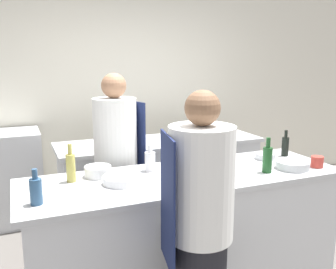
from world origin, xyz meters
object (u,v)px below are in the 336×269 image
object	(u,v)px
chef_at_stove	(116,167)
bottle_olive_oil	(71,167)
bowl_ceramic_blue	(98,171)
chef_at_prep_near	(200,228)
bottle_wine	(150,161)
bottle_cooking_oil	(285,146)
bottle_vinegar	(36,190)
stockpot	(114,139)
bowl_wooden_salad	(292,165)
bottle_sauce	(267,159)
bowl_prep_small	(121,179)
cup	(317,162)
bowl_mixing_large	(265,156)

from	to	relation	value
chef_at_stove	bottle_olive_oil	size ratio (longest dim) A/B	5.89
bowl_ceramic_blue	chef_at_prep_near	bearing A→B (deg)	-65.03
chef_at_prep_near	bottle_olive_oil	distance (m)	1.06
chef_at_prep_near	bottle_wine	xyz separation A→B (m)	(0.00, 0.86, 0.19)
bottle_cooking_oil	bowl_ceramic_blue	distance (m)	1.71
chef_at_prep_near	bottle_vinegar	world-z (taller)	chef_at_prep_near
bottle_wine	stockpot	world-z (taller)	bottle_wine
chef_at_stove	bottle_cooking_oil	xyz separation A→B (m)	(1.45, -0.52, 0.18)
chef_at_stove	bottle_wine	size ratio (longest dim) A/B	7.87
bottle_wine	bottle_cooking_oil	bearing A→B (deg)	-1.58
bottle_vinegar	bowl_wooden_salad	bearing A→B (deg)	-0.03
bowl_ceramic_blue	bottle_cooking_oil	bearing A→B (deg)	-1.84
bottle_sauce	bowl_prep_small	bearing A→B (deg)	170.74
bottle_sauce	stockpot	world-z (taller)	bottle_sauce
bottle_cooking_oil	cup	distance (m)	0.40
bottle_cooking_oil	stockpot	size ratio (longest dim) A/B	0.79
bowl_prep_small	stockpot	bearing A→B (deg)	78.24
chef_at_prep_near	bottle_cooking_oil	distance (m)	1.55
bowl_ceramic_blue	bottle_olive_oil	bearing A→B (deg)	-166.61
bottle_vinegar	bottle_cooking_oil	world-z (taller)	bottle_cooking_oil
bottle_olive_oil	stockpot	xyz separation A→B (m)	(0.55, 0.89, -0.02)
chef_at_prep_near	bowl_prep_small	distance (m)	0.74
chef_at_prep_near	bowl_prep_small	size ratio (longest dim) A/B	6.16
bowl_ceramic_blue	bowl_wooden_salad	distance (m)	1.55
chef_at_prep_near	cup	world-z (taller)	chef_at_prep_near
bottle_olive_oil	bowl_prep_small	bearing A→B (deg)	-28.05
bottle_vinegar	bottle_sauce	xyz separation A→B (m)	(1.71, -0.00, 0.02)
bowl_wooden_salad	cup	distance (m)	0.22
bowl_prep_small	bowl_ceramic_blue	bearing A→B (deg)	118.42
chef_at_prep_near	bottle_sauce	size ratio (longest dim) A/B	5.84
stockpot	cup	bearing A→B (deg)	-43.25
chef_at_stove	bottle_cooking_oil	world-z (taller)	chef_at_stove
cup	bowl_ceramic_blue	bearing A→B (deg)	165.37
bottle_wine	stockpot	distance (m)	0.87
bottle_vinegar	cup	xyz separation A→B (m)	(2.18, -0.05, -0.04)
bottle_wine	cup	world-z (taller)	bottle_wine
chef_at_prep_near	bottle_vinegar	xyz separation A→B (m)	(-0.88, 0.48, 0.20)
chef_at_stove	bottle_vinegar	xyz separation A→B (m)	(-0.73, -0.86, 0.17)
cup	bottle_wine	bearing A→B (deg)	161.78
bottle_sauce	bowl_wooden_salad	world-z (taller)	bottle_sauce
chef_at_stove	bowl_mixing_large	distance (m)	1.33
bottle_cooking_oil	bottle_sauce	xyz separation A→B (m)	(-0.46, -0.35, 0.02)
bottle_cooking_oil	bottle_wine	bearing A→B (deg)	178.42
bowl_wooden_salad	bowl_ceramic_blue	bearing A→B (deg)	164.93
bottle_sauce	stockpot	size ratio (longest dim) A/B	0.92
bottle_olive_oil	bowl_ceramic_blue	xyz separation A→B (m)	(0.20, 0.05, -0.07)
bowl_prep_small	bottle_vinegar	bearing A→B (deg)	-162.80
chef_at_prep_near	stockpot	xyz separation A→B (m)	(-0.07, 1.73, 0.20)
bowl_mixing_large	chef_at_prep_near	bearing A→B (deg)	-142.90
bowl_ceramic_blue	cup	bearing A→B (deg)	-14.63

